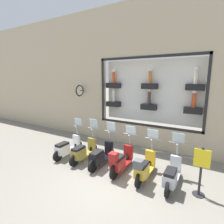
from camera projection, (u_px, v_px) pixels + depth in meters
ground_plane at (113, 179)px, 6.19m from camera, size 120.00×120.00×0.00m
building_facade at (149, 76)px, 8.57m from camera, size 1.25×36.00×7.18m
scooter_silver_0 at (172, 175)px, 5.66m from camera, size 1.80×0.61×1.63m
scooter_yellow_1 at (144, 167)px, 6.06m from camera, size 1.80×0.60×1.62m
scooter_red_2 at (121, 161)px, 6.52m from camera, size 1.81×0.61×1.63m
scooter_black_3 at (101, 156)px, 7.03m from camera, size 1.80×0.60×1.68m
scooter_olive_4 at (83, 151)px, 7.48m from camera, size 1.80×0.61×1.70m
scooter_white_5 at (67, 147)px, 7.93m from camera, size 1.80×0.61×1.62m
shop_sign_post at (201, 170)px, 5.18m from camera, size 0.36×0.45×1.53m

